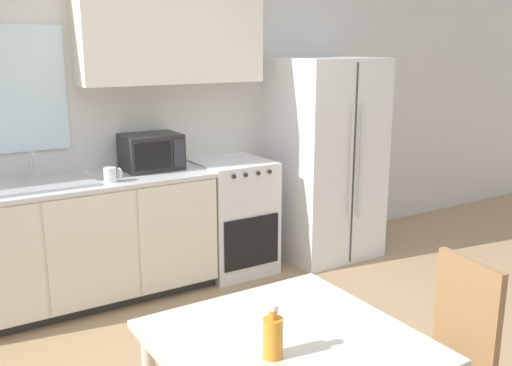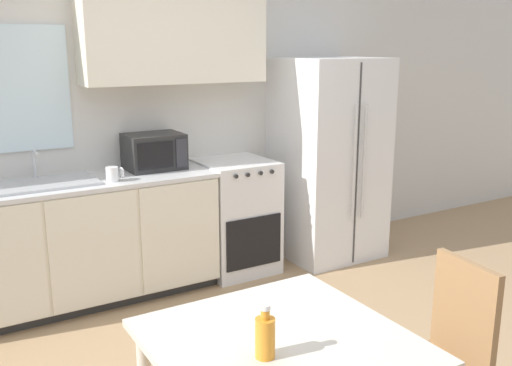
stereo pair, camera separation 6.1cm
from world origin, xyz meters
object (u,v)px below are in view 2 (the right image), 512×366
object	(u,v)px
oven_range	(235,216)
coffee_mug	(113,174)
drink_bottle	(265,336)
microwave	(154,151)
dining_chair_side	(447,347)
refrigerator	(328,159)

from	to	relation	value
oven_range	coffee_mug	world-z (taller)	coffee_mug
coffee_mug	drink_bottle	size ratio (longest dim) A/B	0.60
coffee_mug	microwave	bearing A→B (deg)	31.41
microwave	dining_chair_side	world-z (taller)	microwave
refrigerator	dining_chair_side	bearing A→B (deg)	-116.03
oven_range	refrigerator	bearing A→B (deg)	-4.97
oven_range	refrigerator	xyz separation A→B (m)	(0.90, -0.08, 0.41)
refrigerator	coffee_mug	bearing A→B (deg)	-178.26
dining_chair_side	drink_bottle	distance (m)	1.01
coffee_mug	dining_chair_side	xyz separation A→B (m)	(0.78, -2.32, -0.44)
oven_range	refrigerator	world-z (taller)	refrigerator
microwave	drink_bottle	bearing A→B (deg)	-102.63
refrigerator	microwave	size ratio (longest dim) A/B	4.09
oven_range	dining_chair_side	size ratio (longest dim) A/B	1.01
microwave	coffee_mug	size ratio (longest dim) A/B	3.52
oven_range	microwave	distance (m)	0.88
refrigerator	dining_chair_side	world-z (taller)	refrigerator
coffee_mug	dining_chair_side	bearing A→B (deg)	-71.28
drink_bottle	microwave	bearing A→B (deg)	77.37
refrigerator	coffee_mug	distance (m)	1.95
refrigerator	drink_bottle	distance (m)	3.18
drink_bottle	refrigerator	bearing A→B (deg)	48.19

